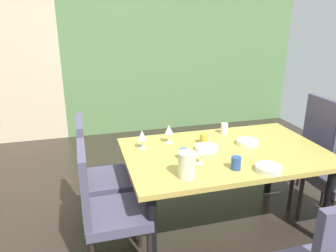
% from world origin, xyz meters
% --- Properties ---
extents(ground_plane, '(5.98, 5.22, 0.02)m').
position_xyz_m(ground_plane, '(0.00, 0.00, -0.01)').
color(ground_plane, '#2C241D').
extents(garden_window_panel, '(3.69, 0.10, 2.58)m').
position_xyz_m(garden_window_panel, '(1.15, 2.56, 1.29)').
color(garden_window_panel, '#577C48').
rests_on(garden_window_panel, ground_plane).
extents(dining_table, '(1.64, 1.03, 0.73)m').
position_xyz_m(dining_table, '(0.63, -0.16, 0.65)').
color(dining_table, '#B59B45').
rests_on(dining_table, ground_plane).
extents(chair_right_far, '(0.44, 0.44, 1.04)m').
position_xyz_m(chair_right_far, '(1.65, 0.10, 0.57)').
color(chair_right_far, '#49445B').
rests_on(chair_right_far, ground_plane).
extents(chair_left_far, '(0.45, 0.44, 1.01)m').
position_xyz_m(chair_left_far, '(-0.39, 0.10, 0.56)').
color(chair_left_far, '#49445B').
rests_on(chair_left_far, ground_plane).
extents(chair_left_near, '(0.45, 0.44, 0.98)m').
position_xyz_m(chair_left_near, '(-0.39, -0.42, 0.55)').
color(chair_left_near, '#49445B').
rests_on(chair_left_near, ground_plane).
extents(wine_glass_left, '(0.07, 0.07, 0.16)m').
position_xyz_m(wine_glass_left, '(0.34, -0.33, 0.85)').
color(wine_glass_left, silver).
rests_on(wine_glass_left, dining_table).
extents(wine_glass_west, '(0.07, 0.07, 0.16)m').
position_xyz_m(wine_glass_west, '(-0.02, 0.07, 0.85)').
color(wine_glass_west, silver).
rests_on(wine_glass_west, dining_table).
extents(wine_glass_rear, '(0.07, 0.07, 0.16)m').
position_xyz_m(wine_glass_rear, '(0.23, 0.13, 0.85)').
color(wine_glass_rear, silver).
rests_on(wine_glass_rear, dining_table).
extents(serving_bowl_front, '(0.19, 0.19, 0.04)m').
position_xyz_m(serving_bowl_front, '(0.48, -0.11, 0.75)').
color(serving_bowl_front, white).
rests_on(serving_bowl_front, dining_table).
extents(serving_bowl_near_window, '(0.19, 0.19, 0.04)m').
position_xyz_m(serving_bowl_near_window, '(0.77, -0.58, 0.75)').
color(serving_bowl_near_window, silver).
rests_on(serving_bowl_near_window, dining_table).
extents(serving_bowl_right, '(0.19, 0.19, 0.04)m').
position_xyz_m(serving_bowl_right, '(0.87, -0.09, 0.75)').
color(serving_bowl_right, beige).
rests_on(serving_bowl_right, dining_table).
extents(cup_near_shelf, '(0.07, 0.07, 0.09)m').
position_xyz_m(cup_near_shelf, '(0.25, -0.23, 0.78)').
color(cup_near_shelf, '#25539A').
rests_on(cup_near_shelf, dining_table).
extents(cup_corner, '(0.07, 0.07, 0.09)m').
position_xyz_m(cup_corner, '(0.51, 0.03, 0.78)').
color(cup_corner, '#B29529').
rests_on(cup_corner, dining_table).
extents(cup_south, '(0.07, 0.07, 0.10)m').
position_xyz_m(cup_south, '(0.56, -0.49, 0.78)').
color(cup_south, navy).
rests_on(cup_south, dining_table).
extents(cup_east, '(0.07, 0.07, 0.10)m').
position_xyz_m(cup_east, '(0.79, 0.21, 0.78)').
color(cup_east, silver).
rests_on(cup_east, dining_table).
extents(pitcher_center, '(0.14, 0.12, 0.19)m').
position_xyz_m(pitcher_center, '(0.18, -0.51, 0.83)').
color(pitcher_center, beige).
rests_on(pitcher_center, dining_table).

